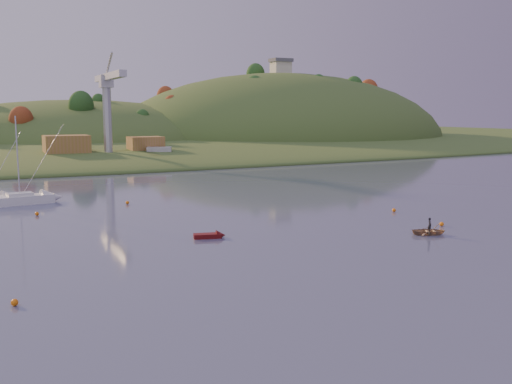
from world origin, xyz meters
name	(u,v)px	position (x,y,z in m)	size (l,w,h in m)	color
ground	(444,294)	(0.00, 0.00, 0.00)	(500.00, 500.00, 0.00)	#353957
far_shore	(48,143)	(0.00, 230.00, 0.00)	(620.00, 220.00, 1.50)	#375421
shore_slope	(73,152)	(0.00, 165.00, 0.00)	(640.00, 150.00, 7.00)	#375421
hill_center	(80,144)	(10.00, 210.00, 0.00)	(140.00, 120.00, 36.00)	#375421
hill_right	(280,141)	(95.00, 195.00, 0.00)	(150.00, 130.00, 60.00)	#375421
hilltop_house	(281,66)	(95.00, 195.00, 33.40)	(9.00, 7.00, 6.45)	beige
hillside_trees	(64,149)	(0.00, 185.00, 0.00)	(280.00, 50.00, 32.00)	#224B1A
wharf	(119,157)	(5.00, 122.00, 1.20)	(42.00, 16.00, 2.40)	slate
shed_west	(67,145)	(-8.00, 123.00, 4.80)	(11.00, 8.00, 4.80)	olive
shed_east	(146,144)	(13.00, 124.00, 4.40)	(9.00, 7.00, 4.00)	olive
dock_crane	(108,96)	(2.00, 118.39, 17.17)	(3.20, 28.00, 20.30)	#B7B7BC
sailboat_far	(20,199)	(-24.33, 57.55, 0.80)	(9.37, 3.89, 12.62)	white
canoe	(429,231)	(13.57, 15.79, 0.37)	(2.54, 3.55, 0.74)	#A27D59
paddler	(430,227)	(13.57, 15.79, 0.80)	(0.59, 0.38, 1.61)	black
red_tender	(213,236)	(-7.93, 24.81, 0.24)	(3.56, 1.99, 1.15)	#520B0C
work_vessel	(159,156)	(15.00, 118.00, 1.38)	(15.99, 10.54, 3.87)	slate
buoy_0	(442,224)	(18.11, 18.59, 0.25)	(0.50, 0.50, 0.50)	orange
buoy_1	(394,210)	(19.46, 28.53, 0.25)	(0.50, 0.50, 0.50)	orange
buoy_2	(37,214)	(-23.16, 46.93, 0.25)	(0.50, 0.50, 0.50)	orange
buoy_3	(127,203)	(-10.57, 50.71, 0.25)	(0.50, 0.50, 0.50)	orange
buoy_4	(15,302)	(-28.25, 11.20, 0.25)	(0.50, 0.50, 0.50)	orange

